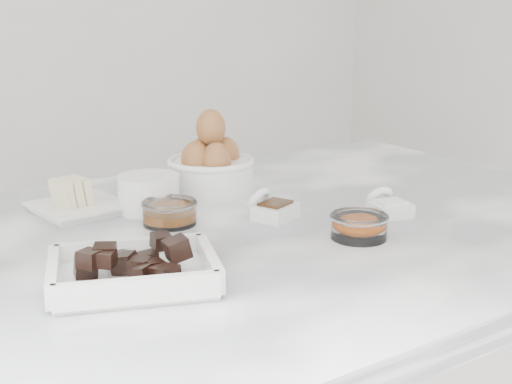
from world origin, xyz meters
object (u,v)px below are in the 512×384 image
zest_bowl (359,225)px  honey_bowl (170,212)px  vanilla_spoon (271,208)px  salt_spoon (387,206)px  butter_plate (78,201)px  chocolate_dish (133,267)px  egg_bowl (211,166)px  sugar_ramekin (149,192)px

zest_bowl → honey_bowl: bearing=131.6°
vanilla_spoon → honey_bowl: bearing=157.1°
honey_bowl → salt_spoon: (0.29, -0.15, -0.00)m
butter_plate → vanilla_spoon: butter_plate is taller
vanilla_spoon → salt_spoon: size_ratio=1.14×
chocolate_dish → egg_bowl: size_ratio=1.52×
sugar_ramekin → salt_spoon: sugar_ramekin is taller
egg_bowl → zest_bowl: 0.33m
egg_bowl → chocolate_dish: bearing=-133.4°
egg_bowl → sugar_ramekin: bearing=-163.9°
honey_bowl → salt_spoon: bearing=-26.6°
butter_plate → egg_bowl: size_ratio=0.95×
chocolate_dish → honey_bowl: size_ratio=2.76×
butter_plate → vanilla_spoon: bearing=-40.4°
honey_bowl → zest_bowl: size_ratio=1.02×
sugar_ramekin → egg_bowl: 0.14m
vanilla_spoon → chocolate_dish: bearing=-156.2°
butter_plate → salt_spoon: 0.47m
butter_plate → honey_bowl: size_ratio=1.72×
chocolate_dish → vanilla_spoon: size_ratio=2.54×
sugar_ramekin → chocolate_dish: bearing=-119.7°
salt_spoon → sugar_ramekin: bearing=141.8°
sugar_ramekin → egg_bowl: egg_bowl is taller
zest_bowl → chocolate_dish: bearing=176.3°
chocolate_dish → vanilla_spoon: chocolate_dish is taller
chocolate_dish → vanilla_spoon: bearing=23.8°
butter_plate → zest_bowl: butter_plate is taller
egg_bowl → salt_spoon: (0.15, -0.27, -0.03)m
vanilla_spoon → sugar_ramekin: bearing=134.0°
chocolate_dish → honey_bowl: bearing=52.0°
honey_bowl → salt_spoon: size_ratio=1.05×
sugar_ramekin → honey_bowl: (-0.01, -0.08, -0.01)m
chocolate_dish → salt_spoon: 0.44m
chocolate_dish → salt_spoon: bearing=4.8°
sugar_ramekin → honey_bowl: bearing=-94.6°
chocolate_dish → butter_plate: 0.32m
chocolate_dish → butter_plate: bearing=79.8°
chocolate_dish → vanilla_spoon: (0.28, 0.13, -0.01)m
zest_bowl → vanilla_spoon: 0.15m
butter_plate → sugar_ramekin: sugar_ramekin is taller
sugar_ramekin → vanilla_spoon: sugar_ramekin is taller
chocolate_dish → sugar_ramekin: 0.30m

